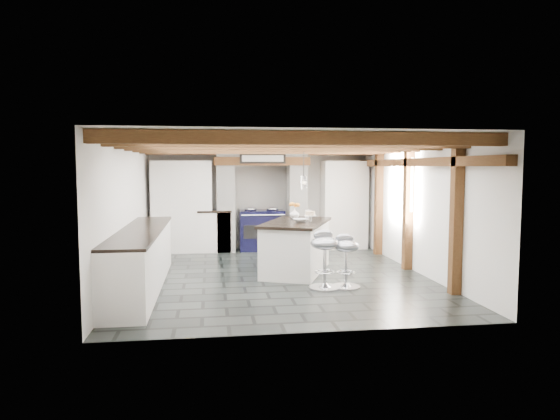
{
  "coord_description": "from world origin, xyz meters",
  "views": [
    {
      "loc": [
        -1.13,
        -8.4,
        1.88
      ],
      "look_at": [
        0.1,
        0.4,
        1.1
      ],
      "focal_mm": 32.0,
      "sensor_mm": 36.0,
      "label": 1
    }
  ],
  "objects": [
    {
      "name": "kitchen_island",
      "position": [
        0.37,
        0.24,
        0.47
      ],
      "size": [
        1.6,
        2.07,
        1.21
      ],
      "rotation": [
        0.0,
        0.0,
        -0.4
      ],
      "color": "white",
      "rests_on": "ground"
    },
    {
      "name": "bar_stool_near",
      "position": [
        0.93,
        -1.01,
        0.52
      ],
      "size": [
        0.47,
        0.47,
        0.84
      ],
      "rotation": [
        0.0,
        0.0,
        -0.15
      ],
      "color": "silver",
      "rests_on": "ground"
    },
    {
      "name": "bar_stool_far",
      "position": [
        0.59,
        -1.03,
        0.56
      ],
      "size": [
        0.49,
        0.49,
        0.9
      ],
      "rotation": [
        0.0,
        0.0,
        -0.01
      ],
      "color": "silver",
      "rests_on": "ground"
    },
    {
      "name": "room_shell",
      "position": [
        -0.61,
        1.42,
        1.07
      ],
      "size": [
        6.0,
        6.03,
        6.0
      ],
      "color": "silver",
      "rests_on": "ground"
    },
    {
      "name": "ground",
      "position": [
        0.0,
        0.0,
        0.0
      ],
      "size": [
        6.0,
        6.0,
        0.0
      ],
      "primitive_type": "plane",
      "color": "black",
      "rests_on": "ground"
    },
    {
      "name": "range_cooker",
      "position": [
        0.0,
        2.68,
        0.47
      ],
      "size": [
        1.0,
        0.63,
        0.99
      ],
      "color": "black",
      "rests_on": "ground"
    }
  ]
}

